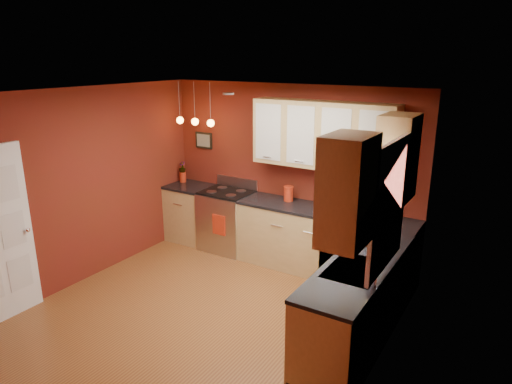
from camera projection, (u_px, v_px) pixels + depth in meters
The scene contains 26 objects.
floor at pixel (204, 317), 5.42m from camera, with size 4.20×4.20×0.00m, color brown.
ceiling at pixel (196, 94), 4.67m from camera, with size 4.00×4.20×0.02m, color silver.
wall_back at pixel (288, 173), 6.75m from camera, with size 4.00×0.02×2.60m, color maroon.
wall_front at pixel (21, 295), 3.33m from camera, with size 4.00×0.02×2.60m, color maroon.
wall_left at pixel (81, 187), 6.05m from camera, with size 0.02×4.20×2.60m, color maroon.
wall_right at pixel (378, 253), 4.04m from camera, with size 0.02×4.20×2.60m, color maroon.
base_cabinets_back_left at pixel (191, 214), 7.58m from camera, with size 0.70×0.60×0.90m, color tan.
base_cabinets_back_right at pixel (323, 243), 6.39m from camera, with size 2.54×0.60×0.90m, color tan.
base_cabinets_right at pixel (357, 306), 4.80m from camera, with size 0.60×2.10×0.90m, color tan.
counter_back_left at pixel (190, 187), 7.45m from camera, with size 0.70×0.62×0.04m, color black.
counter_back_right at pixel (325, 212), 6.25m from camera, with size 2.54×0.62×0.04m, color black.
counter_right at pixel (360, 265), 4.67m from camera, with size 0.62×2.10×0.04m, color black.
gas_range at pixel (227, 220), 7.21m from camera, with size 0.76×0.64×1.11m.
dishwasher_front at pixel (341, 257), 5.97m from camera, with size 0.60×0.02×0.80m, color #B4B5B9.
sink at pixel (355, 271), 4.54m from camera, with size 0.50×0.70×0.33m.
window at pixel (389, 202), 4.18m from camera, with size 0.06×1.02×1.22m.
upper_cabinets_back at pixel (323, 135), 6.12m from camera, with size 2.00×0.35×0.90m, color tan.
upper_cabinets_right at pixel (376, 172), 4.20m from camera, with size 0.35×1.95×0.90m, color tan.
wall_picture at pixel (204, 140), 7.42m from camera, with size 0.32×0.03×0.26m, color black.
pendant_lights at pixel (195, 121), 6.99m from camera, with size 0.71×0.11×0.66m.
red_canister at pixel (289, 194), 6.63m from camera, with size 0.15×0.15×0.22m.
red_vase at pixel (183, 177), 7.62m from camera, with size 0.11×0.11×0.17m, color #B62B13.
flowers at pixel (182, 168), 7.57m from camera, with size 0.11×0.11×0.20m, color #B62B13.
coffee_maker at pixel (375, 210), 5.89m from camera, with size 0.18×0.18×0.26m.
soap_pump at pixel (372, 277), 4.17m from camera, with size 0.08×0.08×0.18m, color white.
dish_towel at pixel (219, 225), 6.89m from camera, with size 0.23×0.02×0.31m, color #B62B13.
Camera 1 is at (3.02, -3.73, 2.98)m, focal length 32.00 mm.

